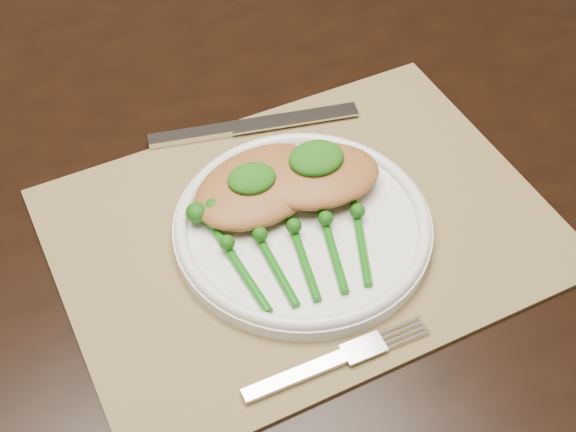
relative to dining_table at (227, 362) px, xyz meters
name	(u,v)px	position (x,y,z in m)	size (l,w,h in m)	color
floor	(215,407)	(0.01, 0.14, -0.38)	(4.00, 4.00, 0.00)	brown
dining_table	(227,362)	(0.00, 0.00, 0.00)	(1.60, 0.91, 0.75)	black
placemat	(303,229)	(0.06, -0.11, 0.37)	(0.48, 0.35, 0.00)	olive
dinner_plate	(303,225)	(0.06, -0.11, 0.39)	(0.25, 0.25, 0.02)	white
knife	(234,128)	(0.05, 0.05, 0.38)	(0.23, 0.06, 0.01)	silver
fork	(349,354)	(0.04, -0.26, 0.38)	(0.18, 0.02, 0.01)	silver
chicken_fillet_left	(260,186)	(0.04, -0.06, 0.41)	(0.14, 0.10, 0.03)	#9F632E
chicken_fillet_right	(316,176)	(0.09, -0.08, 0.41)	(0.13, 0.09, 0.03)	#9F632E
pesto_dollop_left	(252,178)	(0.03, -0.07, 0.42)	(0.05, 0.04, 0.02)	#11460A
pesto_dollop_right	(316,158)	(0.09, -0.07, 0.43)	(0.06, 0.05, 0.02)	#11460A
broccolini_bundle	(299,247)	(0.04, -0.14, 0.40)	(0.16, 0.18, 0.04)	#0E5B0C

